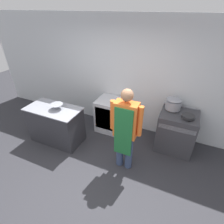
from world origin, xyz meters
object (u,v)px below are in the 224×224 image
at_px(fridge_unit, 111,115).
at_px(saute_pan, 188,117).
at_px(person_cook, 125,128).
at_px(stock_pot, 174,104).
at_px(mixing_bowl, 57,107).
at_px(stove, 176,131).

relative_size(fridge_unit, saute_pan, 3.40).
bearing_deg(saute_pan, person_cook, -139.34).
distance_m(person_cook, stock_pot, 1.28).
height_order(person_cook, saute_pan, person_cook).
xyz_separation_m(fridge_unit, person_cook, (0.74, -1.03, 0.53)).
bearing_deg(stock_pot, saute_pan, -36.19).
xyz_separation_m(person_cook, mixing_bowl, (-1.64, 0.14, -0.03)).
height_order(stove, person_cook, person_cook).
height_order(stove, mixing_bowl, mixing_bowl).
relative_size(stove, mixing_bowl, 3.32).
bearing_deg(saute_pan, fridge_unit, 174.11).
distance_m(fridge_unit, person_cook, 1.38).
height_order(mixing_bowl, stock_pot, stock_pot).
relative_size(mixing_bowl, saute_pan, 1.12).
bearing_deg(stock_pot, person_cook, -121.46).
xyz_separation_m(stove, saute_pan, (0.15, -0.12, 0.49)).
xyz_separation_m(stove, person_cook, (-0.84, -0.97, 0.50)).
xyz_separation_m(fridge_unit, mixing_bowl, (-0.90, -0.89, 0.50)).
bearing_deg(mixing_bowl, stock_pot, 22.41).
bearing_deg(stock_pot, stove, -34.90).
bearing_deg(fridge_unit, person_cook, -54.31).
height_order(fridge_unit, person_cook, person_cook).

